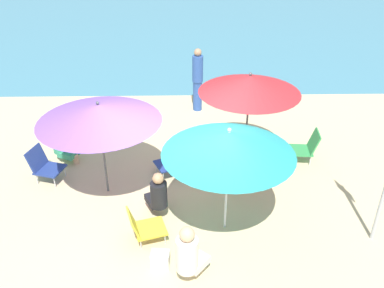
% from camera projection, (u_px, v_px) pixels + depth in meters
% --- Properties ---
extents(ground_plane, '(40.00, 40.00, 0.00)m').
position_uv_depth(ground_plane, '(179.00, 205.00, 7.68)').
color(ground_plane, '#D3BC8C').
extents(sea_water, '(40.00, 16.00, 0.01)m').
position_uv_depth(sea_water, '(181.00, 24.00, 18.94)').
color(sea_water, teal).
rests_on(sea_water, ground_plane).
extents(umbrella_purple, '(2.18, 2.18, 1.87)m').
position_uv_depth(umbrella_purple, '(99.00, 113.00, 7.24)').
color(umbrella_purple, '#4C4C51').
rests_on(umbrella_purple, ground_plane).
extents(umbrella_red, '(1.96, 1.96, 2.06)m').
position_uv_depth(umbrella_red, '(250.00, 84.00, 7.93)').
color(umbrella_red, '#4C4C51').
rests_on(umbrella_red, ground_plane).
extents(umbrella_teal, '(2.07, 2.07, 1.90)m').
position_uv_depth(umbrella_teal, '(229.00, 143.00, 6.35)').
color(umbrella_teal, silver).
rests_on(umbrella_teal, ground_plane).
extents(beach_chair_a, '(0.75, 0.68, 0.66)m').
position_uv_depth(beach_chair_a, '(174.00, 159.00, 8.41)').
color(beach_chair_a, navy).
rests_on(beach_chair_a, ground_plane).
extents(beach_chair_b, '(0.70, 0.63, 0.68)m').
position_uv_depth(beach_chair_b, '(44.00, 164.00, 8.23)').
color(beach_chair_b, navy).
rests_on(beach_chair_b, ground_plane).
extents(beach_chair_c, '(0.69, 0.62, 0.58)m').
position_uv_depth(beach_chair_c, '(143.00, 226.00, 6.76)').
color(beach_chair_c, gold).
rests_on(beach_chair_c, ground_plane).
extents(beach_chair_d, '(0.58, 0.53, 0.69)m').
position_uv_depth(beach_chair_d, '(307.00, 146.00, 8.84)').
color(beach_chair_d, '#33934C').
rests_on(beach_chair_d, ground_plane).
extents(person_a, '(0.43, 0.53, 0.92)m').
position_uv_depth(person_a, '(158.00, 194.00, 7.20)').
color(person_a, black).
rests_on(person_a, ground_plane).
extents(person_b, '(0.57, 0.49, 0.90)m').
position_uv_depth(person_b, '(62.00, 142.00, 8.82)').
color(person_b, '#389970').
rests_on(person_b, ground_plane).
extents(person_c, '(0.51, 0.54, 1.00)m').
position_uv_depth(person_c, '(189.00, 254.00, 5.94)').
color(person_c, silver).
rests_on(person_c, ground_plane).
extents(person_d, '(0.27, 0.27, 1.66)m').
position_uv_depth(person_d, '(198.00, 80.00, 10.79)').
color(person_d, '#2D519E').
rests_on(person_d, ground_plane).
extents(beach_bag, '(0.30, 0.23, 0.25)m').
position_uv_depth(beach_bag, '(160.00, 259.00, 6.35)').
color(beach_bag, silver).
rests_on(beach_bag, ground_plane).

